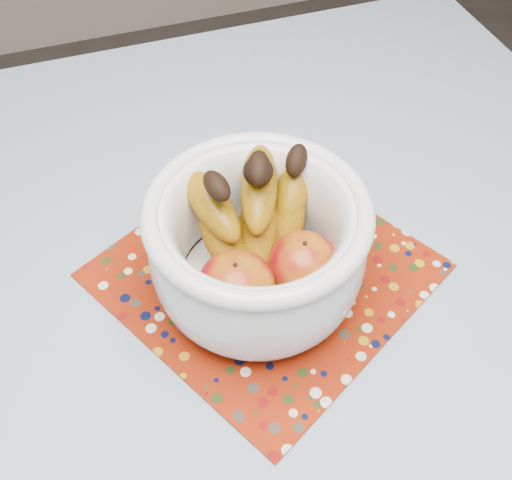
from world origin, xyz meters
TOP-DOWN VIEW (x-y plane):
  - table at (0.00, 0.00)m, footprint 1.20×1.20m
  - tablecloth at (0.00, 0.00)m, footprint 1.32×1.32m
  - placemat at (0.08, 0.10)m, footprint 0.47×0.47m
  - fruit_bowl at (0.06, 0.08)m, footprint 0.27×0.26m

SIDE VIEW (x-z plane):
  - table at x=0.00m, z-range 0.30..1.05m
  - tablecloth at x=0.00m, z-range 0.75..0.76m
  - placemat at x=0.08m, z-range 0.76..0.76m
  - fruit_bowl at x=0.06m, z-range 0.76..0.94m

